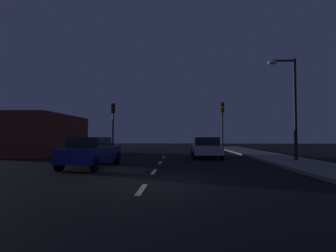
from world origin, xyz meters
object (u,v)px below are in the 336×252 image
(traffic_signal_left, at_px, (113,118))
(car_adjacent_lane, at_px, (91,152))
(car_stopped_ahead, at_px, (206,147))
(street_lamp_right, at_px, (290,99))
(traffic_signal_right, at_px, (222,117))

(traffic_signal_left, relative_size, car_adjacent_lane, 1.04)
(car_stopped_ahead, distance_m, car_adjacent_lane, 8.53)
(car_stopped_ahead, xyz_separation_m, street_lamp_right, (4.53, -3.15, 2.95))
(street_lamp_right, bearing_deg, car_adjacent_lane, -165.82)
(traffic_signal_left, distance_m, street_lamp_right, 15.39)
(car_adjacent_lane, relative_size, street_lamp_right, 0.73)
(car_adjacent_lane, bearing_deg, street_lamp_right, 14.18)
(car_adjacent_lane, bearing_deg, traffic_signal_left, 98.99)
(car_stopped_ahead, relative_size, car_adjacent_lane, 0.95)
(traffic_signal_left, relative_size, traffic_signal_right, 0.99)
(traffic_signal_right, xyz_separation_m, car_stopped_ahead, (-2.10, -5.72, -2.51))
(traffic_signal_left, bearing_deg, traffic_signal_right, 0.00)
(traffic_signal_left, distance_m, traffic_signal_right, 10.12)
(car_stopped_ahead, distance_m, street_lamp_right, 6.26)
(traffic_signal_right, relative_size, car_stopped_ahead, 1.10)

